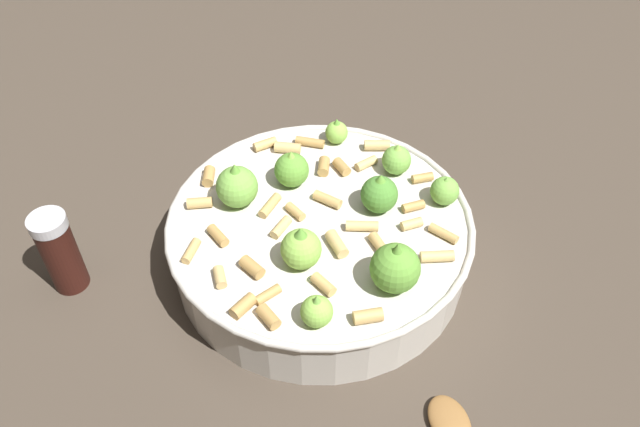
% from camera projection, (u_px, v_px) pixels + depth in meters
% --- Properties ---
extents(ground_plane, '(2.40, 2.40, 0.00)m').
position_uv_depth(ground_plane, '(320.00, 259.00, 0.72)').
color(ground_plane, '#42382D').
extents(cooking_pan, '(0.32, 0.32, 0.12)m').
position_uv_depth(cooking_pan, '(321.00, 236.00, 0.69)').
color(cooking_pan, beige).
rests_on(cooking_pan, ground).
extents(pepper_shaker, '(0.04, 0.04, 0.10)m').
position_uv_depth(pepper_shaker, '(60.00, 252.00, 0.66)').
color(pepper_shaker, '#33140F').
rests_on(pepper_shaker, ground).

